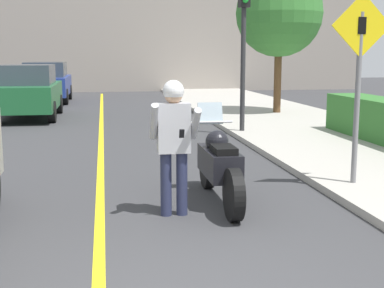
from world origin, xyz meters
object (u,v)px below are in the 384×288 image
(motorcycle, at_px, (219,165))
(crossing_sign, at_px, (359,71))
(street_tree, at_px, (279,14))
(parked_car_green, at_px, (28,91))
(traffic_light, at_px, (244,24))
(parked_car_blue, at_px, (47,82))
(person_biker, at_px, (174,134))

(motorcycle, height_order, crossing_sign, crossing_sign)
(street_tree, relative_size, parked_car_green, 1.09)
(traffic_light, distance_m, parked_car_blue, 12.03)
(motorcycle, relative_size, traffic_light, 0.61)
(motorcycle, bearing_deg, parked_car_blue, 103.34)
(person_biker, distance_m, traffic_light, 7.11)
(crossing_sign, distance_m, traffic_light, 5.68)
(street_tree, bearing_deg, crossing_sign, -101.68)
(street_tree, xyz_separation_m, parked_car_blue, (-7.97, 6.40, -2.43))
(person_biker, bearing_deg, street_tree, 65.32)
(crossing_sign, height_order, parked_car_blue, crossing_sign)
(person_biker, relative_size, crossing_sign, 0.62)
(person_biker, height_order, parked_car_blue, person_biker)
(motorcycle, relative_size, street_tree, 0.50)
(motorcycle, bearing_deg, traffic_light, 72.38)
(traffic_light, relative_size, street_tree, 0.82)
(street_tree, height_order, parked_car_blue, street_tree)
(motorcycle, xyz_separation_m, parked_car_blue, (-3.87, 16.32, 0.34))
(motorcycle, xyz_separation_m, street_tree, (4.10, 9.91, 2.77))
(person_biker, bearing_deg, traffic_light, 68.23)
(motorcycle, height_order, parked_car_green, parked_car_green)
(traffic_light, relative_size, parked_car_green, 0.90)
(street_tree, bearing_deg, parked_car_blue, 141.22)
(crossing_sign, relative_size, street_tree, 0.60)
(person_biker, xyz_separation_m, traffic_light, (2.56, 6.42, 1.69))
(motorcycle, bearing_deg, street_tree, 67.52)
(traffic_light, relative_size, parked_car_blue, 0.90)
(motorcycle, xyz_separation_m, traffic_light, (1.88, 5.92, 2.21))
(person_biker, distance_m, parked_car_green, 11.46)
(traffic_light, height_order, street_tree, street_tree)
(motorcycle, bearing_deg, parked_car_green, 110.22)
(motorcycle, relative_size, person_biker, 1.36)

